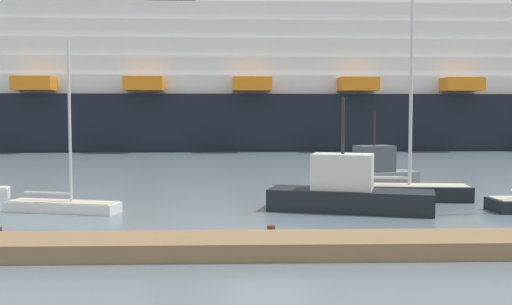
% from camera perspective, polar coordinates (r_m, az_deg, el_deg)
% --- Properties ---
extents(ground_plane, '(600.00, 600.00, 0.00)m').
position_cam_1_polar(ground_plane, '(20.22, 1.11, -7.46)').
color(ground_plane, slate).
extents(dock_pier, '(19.98, 2.32, 0.59)m').
position_cam_1_polar(dock_pier, '(17.21, 1.64, -8.62)').
color(dock_pier, olive).
rests_on(dock_pier, ground_plane).
extents(sailboat_1, '(6.44, 2.18, 11.68)m').
position_cam_1_polar(sailboat_1, '(28.22, 13.08, -3.20)').
color(sailboat_1, black).
rests_on(sailboat_1, ground_plane).
extents(sailboat_3, '(4.69, 2.23, 6.71)m').
position_cam_1_polar(sailboat_3, '(25.48, -17.48, -4.55)').
color(sailboat_3, white).
rests_on(sailboat_3, ground_plane).
extents(fishing_boat_0, '(6.74, 3.71, 4.54)m').
position_cam_1_polar(fishing_boat_0, '(24.72, 8.53, -3.57)').
color(fishing_boat_0, black).
rests_on(fishing_boat_0, ground_plane).
extents(fishing_boat_1, '(5.58, 3.10, 3.96)m').
position_cam_1_polar(fishing_boat_1, '(34.52, 10.67, -1.62)').
color(fishing_boat_1, gray).
rests_on(fishing_boat_1, ground_plane).
extents(cruise_ship, '(105.32, 18.28, 20.48)m').
position_cam_1_polar(cruise_ship, '(69.41, 7.93, 5.91)').
color(cruise_ship, black).
rests_on(cruise_ship, ground_plane).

